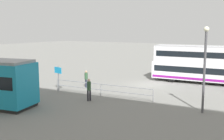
# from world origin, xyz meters

# --- Properties ---
(ground_plane) EXTENTS (160.00, 160.00, 0.00)m
(ground_plane) POSITION_xyz_m (0.00, 0.00, 0.00)
(ground_plane) COLOR slate
(double_decker_bus) EXTENTS (11.59, 3.19, 3.97)m
(double_decker_bus) POSITION_xyz_m (-4.88, -3.81, 2.03)
(double_decker_bus) COLOR white
(double_decker_bus) RESTS_ON ground
(pedestrian_near_railing) EXTENTS (0.44, 0.44, 1.68)m
(pedestrian_near_railing) POSITION_xyz_m (4.96, 4.42, 0.97)
(pedestrian_near_railing) COLOR #33384C
(pedestrian_near_railing) RESTS_ON ground
(pedestrian_crossing) EXTENTS (0.40, 0.40, 1.81)m
(pedestrian_crossing) POSITION_xyz_m (1.71, 8.48, 1.05)
(pedestrian_crossing) COLOR black
(pedestrian_crossing) RESTS_ON ground
(pedestrian_railing) EXTENTS (9.43, 0.69, 1.08)m
(pedestrian_railing) POSITION_xyz_m (1.76, 6.66, 0.75)
(pedestrian_railing) COLOR gray
(pedestrian_railing) RESTS_ON ground
(info_sign) EXTENTS (1.00, 0.26, 2.33)m
(info_sign) POSITION_xyz_m (6.31, 6.95, 1.60)
(info_sign) COLOR slate
(info_sign) RESTS_ON ground
(street_lamp) EXTENTS (0.36, 0.36, 5.90)m
(street_lamp) POSITION_xyz_m (-6.86, 7.06, 3.51)
(street_lamp) COLOR #4C4C51
(street_lamp) RESTS_ON ground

